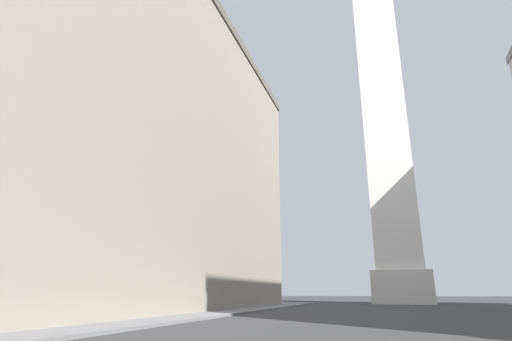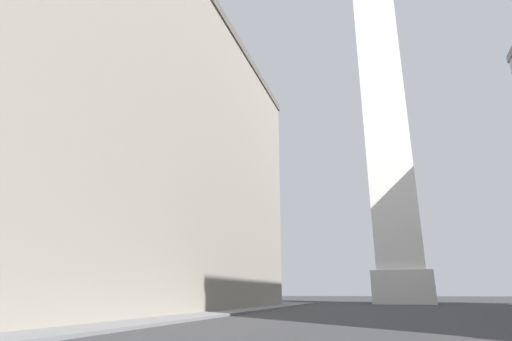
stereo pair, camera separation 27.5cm
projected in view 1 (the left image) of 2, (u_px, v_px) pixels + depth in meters
The scene contains 3 objects.
sidewalk_left at pixel (181, 316), 24.59m from camera, with size 5.00×70.01×0.15m, color slate.
building_left at pixel (77, 161), 38.21m from camera, with size 29.86×42.24×27.14m.
obelisk at pixel (381, 93), 63.96m from camera, with size 7.87×7.87×66.40m.
Camera 1 is at (-1.91, -2.54, 1.44)m, focal length 28.00 mm.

